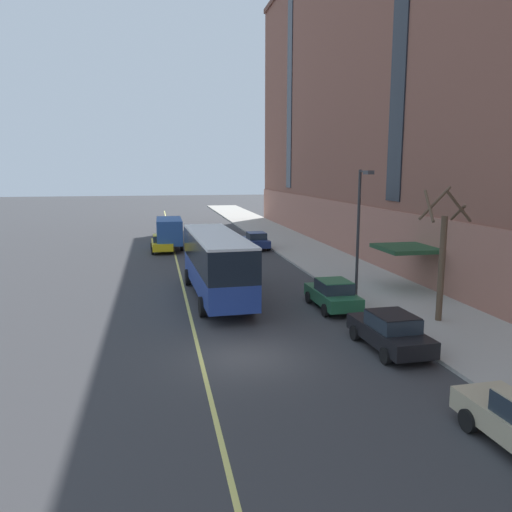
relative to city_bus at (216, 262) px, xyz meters
The scene contains 11 objects.
ground_plane 9.33m from the city_bus, 89.91° to the right, with size 260.00×260.00×0.00m, color #38383A.
sidewalk 11.82m from the city_bus, 31.52° to the right, with size 5.82×160.00×0.15m, color #ADA89E.
city_bus is the anchor object (origin of this frame).
parked_car_black_0 11.22m from the city_bus, 58.52° to the right, with size 2.05×4.45×1.56m.
parked_car_navy_1 18.23m from the city_bus, 71.59° to the left, with size 2.06×4.27×1.56m.
parked_car_green_2 6.70m from the city_bus, 30.22° to the right, with size 1.97×4.24×1.56m.
box_truck 19.04m from the city_bus, 96.20° to the left, with size 2.41×7.47×2.84m.
taxi_cab 17.48m from the city_bus, 99.12° to the left, with size 2.02×4.30×1.56m.
street_tree_mid_block 11.81m from the city_bus, 34.31° to the right, with size 1.93×1.93×6.24m.
street_lamp 8.20m from the city_bus, 14.48° to the right, with size 0.36×1.48×7.02m.
lane_centerline 6.66m from the city_bus, 105.60° to the right, with size 0.16×140.00×0.01m, color #E0D66B.
Camera 1 is at (-3.21, -18.08, 7.11)m, focal length 35.00 mm.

